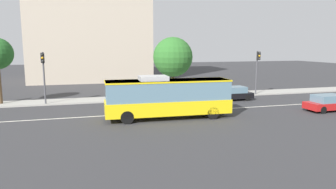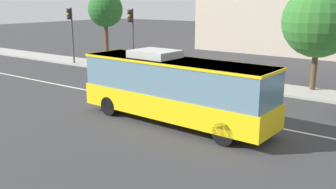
{
  "view_description": "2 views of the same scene",
  "coord_description": "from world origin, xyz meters",
  "px_view_note": "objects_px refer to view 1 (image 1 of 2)",
  "views": [
    {
      "loc": [
        -4.15,
        -25.42,
        5.74
      ],
      "look_at": [
        2.23,
        -2.53,
        1.99
      ],
      "focal_mm": 32.71,
      "sensor_mm": 36.0,
      "label": 1
    },
    {
      "loc": [
        12.41,
        -16.6,
        5.78
      ],
      "look_at": [
        2.53,
        -3.01,
        1.61
      ],
      "focal_mm": 40.32,
      "sensor_mm": 36.0,
      "label": 2
    }
  ],
  "objects_px": {
    "traffic_light_mid_block": "(258,65)",
    "transit_bus": "(168,96)",
    "traffic_light_near_corner": "(43,69)",
    "sedan_red": "(329,103)",
    "sedan_black": "(232,93)",
    "street_tree_kerbside_centre": "(173,57)"
  },
  "relations": [
    {
      "from": "sedan_black",
      "to": "sedan_red",
      "type": "relative_size",
      "value": 0.99
    },
    {
      "from": "street_tree_kerbside_centre",
      "to": "sedan_red",
      "type": "bearing_deg",
      "value": -46.71
    },
    {
      "from": "street_tree_kerbside_centre",
      "to": "traffic_light_mid_block",
      "type": "bearing_deg",
      "value": -13.65
    },
    {
      "from": "sedan_black",
      "to": "traffic_light_mid_block",
      "type": "xyz_separation_m",
      "value": [
        4.29,
        2.15,
        2.84
      ]
    },
    {
      "from": "transit_bus",
      "to": "traffic_light_near_corner",
      "type": "xyz_separation_m",
      "value": [
        -10.13,
        8.49,
        1.75
      ]
    },
    {
      "from": "traffic_light_mid_block",
      "to": "transit_bus",
      "type": "bearing_deg",
      "value": -60.4
    },
    {
      "from": "transit_bus",
      "to": "sedan_red",
      "type": "xyz_separation_m",
      "value": [
        14.74,
        -1.12,
        -1.09
      ]
    },
    {
      "from": "traffic_light_near_corner",
      "to": "traffic_light_mid_block",
      "type": "relative_size",
      "value": 1.0
    },
    {
      "from": "sedan_red",
      "to": "traffic_light_mid_block",
      "type": "bearing_deg",
      "value": 97.62
    },
    {
      "from": "transit_bus",
      "to": "sedan_red",
      "type": "bearing_deg",
      "value": -2.0
    },
    {
      "from": "traffic_light_mid_block",
      "to": "sedan_red",
      "type": "bearing_deg",
      "value": 6.37
    },
    {
      "from": "sedan_black",
      "to": "street_tree_kerbside_centre",
      "type": "distance_m",
      "value": 7.92
    },
    {
      "from": "sedan_red",
      "to": "traffic_light_mid_block",
      "type": "distance_m",
      "value": 10.03
    },
    {
      "from": "sedan_black",
      "to": "street_tree_kerbside_centre",
      "type": "xyz_separation_m",
      "value": [
        -5.32,
        4.48,
        3.79
      ]
    },
    {
      "from": "street_tree_kerbside_centre",
      "to": "traffic_light_near_corner",
      "type": "bearing_deg",
      "value": -170.79
    },
    {
      "from": "sedan_black",
      "to": "traffic_light_mid_block",
      "type": "height_order",
      "value": "traffic_light_mid_block"
    },
    {
      "from": "sedan_red",
      "to": "street_tree_kerbside_centre",
      "type": "distance_m",
      "value": 16.69
    },
    {
      "from": "sedan_red",
      "to": "traffic_light_near_corner",
      "type": "bearing_deg",
      "value": 157.31
    },
    {
      "from": "sedan_red",
      "to": "street_tree_kerbside_centre",
      "type": "relative_size",
      "value": 0.67
    },
    {
      "from": "traffic_light_near_corner",
      "to": "street_tree_kerbside_centre",
      "type": "relative_size",
      "value": 0.76
    },
    {
      "from": "sedan_red",
      "to": "sedan_black",
      "type": "bearing_deg",
      "value": 126.83
    },
    {
      "from": "sedan_red",
      "to": "transit_bus",
      "type": "bearing_deg",
      "value": 174.1
    }
  ]
}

